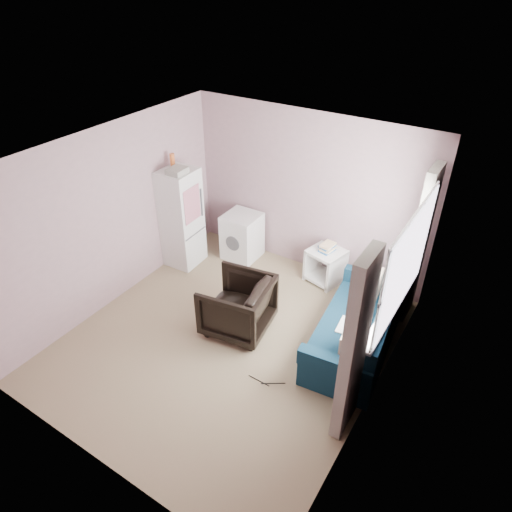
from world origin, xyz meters
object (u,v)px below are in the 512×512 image
Objects in this scene: washing_machine at (242,235)px; sofa at (360,331)px; armchair at (237,303)px; fridge at (180,217)px; side_table at (326,263)px.

sofa is at bearing -22.92° from washing_machine.
fridge reaches higher than armchair.
armchair is 1.70m from side_table.
fridge is 0.93× the size of sofa.
sofa is at bearing -48.46° from side_table.
armchair is at bearing -30.33° from fridge.
sofa reaches higher than washing_machine.
fridge is 2.36m from side_table.
sofa is (1.52, 0.49, -0.12)m from armchair.
washing_machine is at bearing 37.67° from fridge.
sofa reaches higher than side_table.
washing_machine is (-0.93, 1.50, -0.02)m from armchair.
washing_machine is 1.46m from side_table.
fridge is 2.36× the size of washing_machine.
armchair is 1.60m from sofa.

